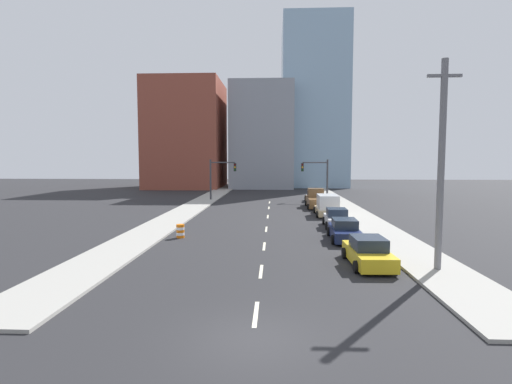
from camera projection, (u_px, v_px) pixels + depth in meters
The scene contains 23 objects.
ground_plane at pixel (253, 339), 12.22m from camera, with size 200.00×200.00×0.00m, color #262628.
sidewalk_left at pixel (212, 196), 59.51m from camera, with size 3.28×94.18×0.14m.
sidewalk_right at pixel (329, 197), 58.69m from camera, with size 3.28×94.18×0.14m.
lane_stripe_at_2m at pixel (256, 314), 14.21m from camera, with size 0.16×2.40×0.01m, color beige.
lane_stripe_at_7m at pixel (261, 271), 19.62m from camera, with size 0.16×2.40×0.01m, color beige.
lane_stripe_at_13m at pixel (264, 246), 25.31m from camera, with size 0.16×2.40×0.01m, color beige.
lane_stripe_at_19m at pixel (266, 229), 31.51m from camera, with size 0.16×2.40×0.01m, color beige.
lane_stripe_at_26m at pixel (268, 217), 38.49m from camera, with size 0.16×2.40×0.01m, color beige.
lane_stripe_at_33m at pixel (269, 208), 45.49m from camera, with size 0.16×2.40×0.01m, color beige.
lane_stripe_at_39m at pixel (270, 202), 51.31m from camera, with size 0.16×2.40×0.01m, color beige.
building_brick_left at pixel (187, 135), 78.67m from camera, with size 14.00×16.00×20.64m.
building_office_center at pixel (263, 138), 81.98m from camera, with size 12.00×20.00×20.07m.
building_glass_right at pixel (312, 107), 84.93m from camera, with size 13.00×20.00×33.50m.
traffic_signal_left at pixel (218, 174), 53.51m from camera, with size 3.60×0.35×5.51m.
traffic_signal_right at pixel (319, 174), 52.88m from camera, with size 3.60×0.35×5.51m.
utility_pole_right_near at pixel (441, 165), 19.12m from camera, with size 1.60×0.32×10.23m.
traffic_barrel at pixel (180, 231), 28.02m from camera, with size 0.56×0.56×0.95m.
sedan_yellow at pixel (368, 253), 20.69m from camera, with size 2.19×4.62×1.49m.
sedan_navy at pixel (345, 230), 27.19m from camera, with size 2.19×4.76×1.46m.
sedan_white at pixel (337, 219), 32.42m from camera, with size 2.15×4.38×1.53m.
box_truck_tan at pixel (328, 206), 39.13m from camera, with size 2.52×5.44×2.06m.
pickup_truck_brown at pixel (316, 200), 45.88m from camera, with size 2.33×6.11×2.14m.
sedan_gray at pixel (314, 197), 52.16m from camera, with size 2.12×4.53×1.36m.
Camera 1 is at (0.66, -11.80, 5.48)m, focal length 28.00 mm.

